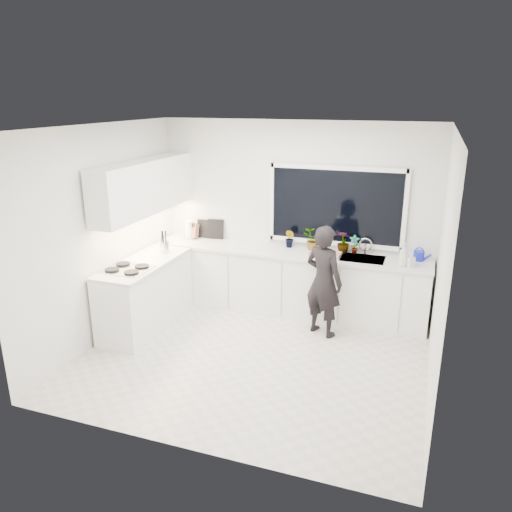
% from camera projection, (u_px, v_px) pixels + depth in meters
% --- Properties ---
extents(floor, '(4.00, 3.50, 0.02)m').
position_uv_depth(floor, '(254.00, 358.00, 6.03)').
color(floor, beige).
rests_on(floor, ground).
extents(wall_back, '(4.00, 0.02, 2.70)m').
position_uv_depth(wall_back, '(294.00, 216.00, 7.19)').
color(wall_back, white).
rests_on(wall_back, ground).
extents(wall_left, '(0.02, 3.50, 2.70)m').
position_uv_depth(wall_left, '(103.00, 235.00, 6.25)').
color(wall_left, white).
rests_on(wall_left, ground).
extents(wall_right, '(0.02, 3.50, 2.70)m').
position_uv_depth(wall_right, '(443.00, 270.00, 4.98)').
color(wall_right, white).
rests_on(wall_right, ground).
extents(ceiling, '(4.00, 3.50, 0.02)m').
position_uv_depth(ceiling, '(253.00, 126.00, 5.20)').
color(ceiling, white).
rests_on(ceiling, wall_back).
extents(window, '(1.80, 0.02, 1.00)m').
position_uv_depth(window, '(336.00, 206.00, 6.91)').
color(window, black).
rests_on(window, wall_back).
extents(base_cabinets_back, '(3.92, 0.58, 0.88)m').
position_uv_depth(base_cabinets_back, '(287.00, 282.00, 7.20)').
color(base_cabinets_back, white).
rests_on(base_cabinets_back, floor).
extents(base_cabinets_left, '(0.58, 1.60, 0.88)m').
position_uv_depth(base_cabinets_left, '(146.00, 295.00, 6.74)').
color(base_cabinets_left, white).
rests_on(base_cabinets_left, floor).
extents(countertop_back, '(3.94, 0.62, 0.04)m').
position_uv_depth(countertop_back, '(288.00, 252.00, 7.05)').
color(countertop_back, silver).
rests_on(countertop_back, base_cabinets_back).
extents(countertop_left, '(0.62, 1.60, 0.04)m').
position_uv_depth(countertop_left, '(144.00, 263.00, 6.59)').
color(countertop_left, silver).
rests_on(countertop_left, base_cabinets_left).
extents(upper_cabinets, '(0.34, 2.10, 0.70)m').
position_uv_depth(upper_cabinets, '(145.00, 187.00, 6.65)').
color(upper_cabinets, white).
rests_on(upper_cabinets, wall_left).
extents(sink, '(0.58, 0.42, 0.14)m').
position_uv_depth(sink, '(363.00, 262.00, 6.73)').
color(sink, silver).
rests_on(sink, countertop_back).
extents(faucet, '(0.03, 0.03, 0.22)m').
position_uv_depth(faucet, '(365.00, 247.00, 6.86)').
color(faucet, silver).
rests_on(faucet, countertop_back).
extents(stovetop, '(0.56, 0.48, 0.03)m').
position_uv_depth(stovetop, '(127.00, 269.00, 6.28)').
color(stovetop, black).
rests_on(stovetop, countertop_left).
extents(person, '(0.64, 0.54, 1.48)m').
position_uv_depth(person, '(324.00, 281.00, 6.41)').
color(person, black).
rests_on(person, floor).
extents(pizza_tray, '(0.44, 0.32, 0.03)m').
position_uv_depth(pizza_tray, '(326.00, 254.00, 6.84)').
color(pizza_tray, '#B1B2B6').
rests_on(pizza_tray, countertop_back).
extents(pizza, '(0.40, 0.29, 0.01)m').
position_uv_depth(pizza, '(326.00, 253.00, 6.84)').
color(pizza, '#B41C18').
rests_on(pizza, pizza_tray).
extents(watering_can, '(0.18, 0.18, 0.13)m').
position_uv_depth(watering_can, '(419.00, 256.00, 6.62)').
color(watering_can, '#121FB1').
rests_on(watering_can, countertop_back).
extents(paper_towel_roll, '(0.11, 0.11, 0.26)m').
position_uv_depth(paper_towel_roll, '(189.00, 230.00, 7.60)').
color(paper_towel_roll, white).
rests_on(paper_towel_roll, countertop_back).
extents(knife_block, '(0.14, 0.11, 0.22)m').
position_uv_depth(knife_block, '(193.00, 231.00, 7.63)').
color(knife_block, olive).
rests_on(knife_block, countertop_back).
extents(utensil_crock, '(0.16, 0.16, 0.16)m').
position_uv_depth(utensil_crock, '(165.00, 247.00, 6.95)').
color(utensil_crock, silver).
rests_on(utensil_crock, countertop_left).
extents(picture_frame_large, '(0.22, 0.02, 0.28)m').
position_uv_depth(picture_frame_large, '(204.00, 229.00, 7.67)').
color(picture_frame_large, black).
rests_on(picture_frame_large, countertop_back).
extents(picture_frame_small, '(0.25, 0.06, 0.30)m').
position_uv_depth(picture_frame_small, '(216.00, 229.00, 7.60)').
color(picture_frame_small, black).
rests_on(picture_frame_small, countertop_back).
extents(herb_plants, '(1.09, 0.24, 0.31)m').
position_uv_depth(herb_plants, '(321.00, 241.00, 7.01)').
color(herb_plants, '#26662D').
rests_on(herb_plants, countertop_back).
extents(soap_bottles, '(0.23, 0.15, 0.30)m').
position_uv_depth(soap_bottles, '(405.00, 256.00, 6.37)').
color(soap_bottles, '#D8BF66').
rests_on(soap_bottles, countertop_back).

